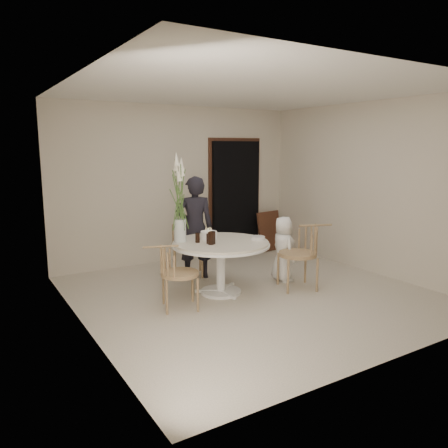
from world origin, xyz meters
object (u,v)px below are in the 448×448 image
girl (195,228)px  table (221,250)px  chair_right (306,247)px  boy (283,249)px  birthday_cake (209,235)px  flower_vase (180,200)px  chair_left (170,268)px  chair_far (187,237)px

girl → table: bearing=108.9°
chair_right → girl: 1.70m
boy → birthday_cake: boy is taller
chair_right → flower_vase: bearing=-93.9°
chair_left → girl: girl is taller
flower_vase → boy: bearing=-10.1°
table → chair_far: bearing=86.8°
table → birthday_cake: bearing=103.9°
chair_left → boy: 1.94m
chair_right → table: bearing=-90.5°
chair_far → birthday_cake: size_ratio=3.97×
chair_left → flower_vase: (0.37, 0.47, 0.77)m
table → flower_vase: size_ratio=1.10×
chair_right → boy: (-0.07, 0.43, -0.11)m
chair_right → girl: bearing=-119.3°
table → boy: 1.10m
flower_vase → chair_left: bearing=-127.9°
chair_right → flower_vase: (-1.63, 0.71, 0.70)m
table → flower_vase: flower_vase is taller
boy → chair_far: bearing=49.6°
chair_far → chair_left: size_ratio=1.10×
girl → boy: bearing=163.2°
boy → girl: bearing=58.3°
chair_far → flower_vase: 1.23m
chair_right → boy: 0.45m
chair_left → chair_right: bearing=-79.4°
chair_far → chair_right: bearing=-31.1°
chair_left → boy: size_ratio=0.84×
chair_left → girl: size_ratio=0.52×
chair_right → girl: girl is taller
chair_far → flower_vase: size_ratio=0.75×
chair_left → chair_far: bearing=-16.8°
chair_right → boy: bearing=-151.4°
table → flower_vase: (-0.47, 0.29, 0.69)m
chair_far → girl: size_ratio=0.58×
chair_far → birthday_cake: chair_far is taller
boy → chair_left: bearing=102.9°
girl → chair_far: bearing=-70.5°
birthday_cake → flower_vase: flower_vase is taller
chair_right → chair_left: size_ratio=1.13×
girl → flower_vase: flower_vase is taller
table → chair_right: bearing=-20.2°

